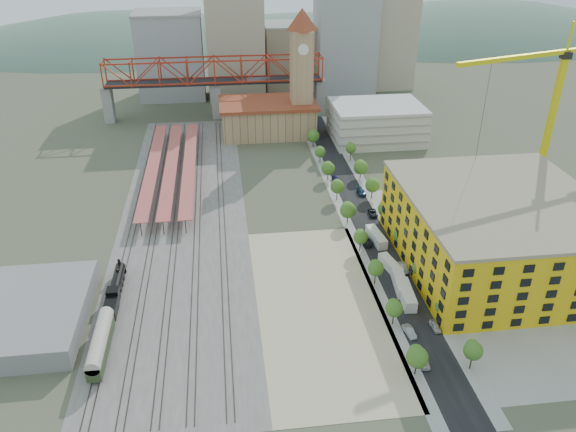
{
  "coord_description": "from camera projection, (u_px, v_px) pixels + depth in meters",
  "views": [
    {
      "loc": [
        -23.72,
        -131.71,
        78.02
      ],
      "look_at": [
        -8.07,
        -6.86,
        10.0
      ],
      "focal_mm": 35.0,
      "sensor_mm": 36.0,
      "label": 1
    }
  ],
  "objects": [
    {
      "name": "car_6",
      "position": [
        373.0,
        213.0,
        164.17
      ],
      "size": [
        2.67,
        5.1,
        1.37
      ],
      "primitive_type": "imported",
      "rotation": [
        0.0,
        0.0,
        -0.08
      ],
      "color": "black",
      "rests_on": "ground"
    },
    {
      "name": "street_trees",
      "position": [
        366.0,
        222.0,
        160.78
      ],
      "size": [
        15.4,
        124.4,
        8.0
      ],
      "color": "#35631D",
      "rests_on": "ground"
    },
    {
      "name": "site_trailer_a",
      "position": [
        406.0,
        295.0,
        127.86
      ],
      "size": [
        3.56,
        10.47,
        2.81
      ],
      "primitive_type": "cube",
      "rotation": [
        0.0,
        0.0,
        -0.08
      ],
      "color": "silver",
      "rests_on": "ground"
    },
    {
      "name": "car_2",
      "position": [
        366.0,
        241.0,
        149.92
      ],
      "size": [
        3.37,
        5.99,
        1.58
      ],
      "primitive_type": "imported",
      "rotation": [
        0.0,
        0.0,
        0.14
      ],
      "color": "black",
      "rests_on": "ground"
    },
    {
      "name": "street_asphalt",
      "position": [
        358.0,
        206.0,
        169.5
      ],
      "size": [
        12.0,
        170.0,
        0.06
      ],
      "primitive_type": "cube",
      "color": "black",
      "rests_on": "ground"
    },
    {
      "name": "sidewalk_east",
      "position": [
        376.0,
        205.0,
        170.1
      ],
      "size": [
        3.0,
        170.0,
        0.04
      ],
      "primitive_type": "cube",
      "color": "gray",
      "rests_on": "ground"
    },
    {
      "name": "car_4",
      "position": [
        435.0,
        326.0,
        119.17
      ],
      "size": [
        1.79,
        4.02,
        1.34
      ],
      "primitive_type": "imported",
      "rotation": [
        0.0,
        0.0,
        0.05
      ],
      "color": "#BABABA",
      "rests_on": "ground"
    },
    {
      "name": "ballast_strip",
      "position": [
        184.0,
        212.0,
        165.99
      ],
      "size": [
        36.0,
        165.0,
        0.06
      ],
      "primitive_type": "cube",
      "color": "#605E59",
      "rests_on": "ground"
    },
    {
      "name": "platform_canopies",
      "position": [
        171.0,
        165.0,
        187.56
      ],
      "size": [
        16.0,
        80.0,
        4.12
      ],
      "color": "#B45945",
      "rests_on": "ground"
    },
    {
      "name": "car_0",
      "position": [
        424.0,
        361.0,
        109.83
      ],
      "size": [
        2.29,
        4.78,
        1.58
      ],
      "primitive_type": "imported",
      "rotation": [
        0.0,
        0.0,
        -0.09
      ],
      "color": "#BBBBBB",
      "rests_on": "ground"
    },
    {
      "name": "skyline",
      "position": [
        281.0,
        44.0,
        268.86
      ],
      "size": [
        133.0,
        46.0,
        60.0
      ],
      "color": "#9EA0A3",
      "rests_on": "ground"
    },
    {
      "name": "truss_bridge",
      "position": [
        215.0,
        74.0,
        234.61
      ],
      "size": [
        94.0,
        9.6,
        25.6
      ],
      "color": "gray",
      "rests_on": "ground"
    },
    {
      "name": "car_1",
      "position": [
        409.0,
        332.0,
        117.62
      ],
      "size": [
        2.14,
        4.63,
        1.47
      ],
      "primitive_type": "imported",
      "rotation": [
        0.0,
        0.0,
        0.13
      ],
      "color": "gray",
      "rests_on": "ground"
    },
    {
      "name": "coach",
      "position": [
        101.0,
        343.0,
        111.24
      ],
      "size": [
        2.97,
        17.25,
        5.42
      ],
      "color": "#28341C",
      "rests_on": "ground"
    },
    {
      "name": "locomotive",
      "position": [
        116.0,
        289.0,
        129.05
      ],
      "size": [
        2.68,
        20.7,
        5.18
      ],
      "color": "black",
      "rests_on": "ground"
    },
    {
      "name": "station_hall",
      "position": [
        268.0,
        117.0,
        222.52
      ],
      "size": [
        38.0,
        24.0,
        13.1
      ],
      "color": "tan",
      "rests_on": "ground"
    },
    {
      "name": "construction_pad",
      "position": [
        502.0,
        263.0,
        142.12
      ],
      "size": [
        50.0,
        90.0,
        0.06
      ],
      "primitive_type": "cube",
      "color": "gray",
      "rests_on": "ground"
    },
    {
      "name": "rail_tracks",
      "position": [
        178.0,
        212.0,
        165.73
      ],
      "size": [
        26.56,
        160.0,
        0.18
      ],
      "color": "#382B23",
      "rests_on": "ground"
    },
    {
      "name": "sidewalk_west",
      "position": [
        340.0,
        207.0,
        168.9
      ],
      "size": [
        3.0,
        170.0,
        0.04
      ],
      "primitive_type": "cube",
      "color": "gray",
      "rests_on": "ground"
    },
    {
      "name": "site_trailer_c",
      "position": [
        391.0,
        265.0,
        138.85
      ],
      "size": [
        4.25,
        9.22,
        2.44
      ],
      "primitive_type": "cube",
      "rotation": [
        0.0,
        0.0,
        0.22
      ],
      "color": "silver",
      "rests_on": "ground"
    },
    {
      "name": "site_trailer_b",
      "position": [
        400.0,
        283.0,
        132.06
      ],
      "size": [
        3.67,
        10.04,
        2.69
      ],
      "primitive_type": "cube",
      "rotation": [
        0.0,
        0.0,
        -0.11
      ],
      "color": "silver",
      "rests_on": "ground"
    },
    {
      "name": "site_trailer_d",
      "position": [
        376.0,
        237.0,
        150.74
      ],
      "size": [
        3.73,
        10.1,
        2.7
      ],
      "primitive_type": "cube",
      "rotation": [
        0.0,
        0.0,
        0.12
      ],
      "color": "silver",
      "rests_on": "ground"
    },
    {
      "name": "parking_garage",
      "position": [
        376.0,
        122.0,
        216.38
      ],
      "size": [
        34.0,
        26.0,
        14.0
      ],
      "primitive_type": "cube",
      "color": "silver",
      "rests_on": "ground"
    },
    {
      "name": "construction_building",
      "position": [
        497.0,
        231.0,
        137.33
      ],
      "size": [
        44.6,
        50.6,
        18.8
      ],
      "color": "yellow",
      "rests_on": "ground"
    },
    {
      "name": "distant_hills",
      "position": [
        314.0,
        150.0,
        424.39
      ],
      "size": [
        647.0,
        264.0,
        227.0
      ],
      "color": "#4C6B59",
      "rests_on": "ground"
    },
    {
      "name": "dirt_lot",
      "position": [
        319.0,
        305.0,
        126.72
      ],
      "size": [
        28.0,
        67.0,
        0.06
      ],
      "primitive_type": "cube",
      "color": "tan",
      "rests_on": "ground"
    },
    {
      "name": "ground",
      "position": [
        314.0,
        234.0,
        154.67
      ],
      "size": [
        400.0,
        400.0,
        0.0
      ],
      "primitive_type": "plane",
      "color": "#474C38",
      "rests_on": "ground"
    },
    {
      "name": "car_5",
      "position": [
        403.0,
        268.0,
        138.75
      ],
      "size": [
        1.76,
        4.72,
        1.54
      ],
      "primitive_type": "imported",
      "rotation": [
        0.0,
        0.0,
        0.03
      ],
      "color": "#A5A4AA",
      "rests_on": "ground"
    },
    {
      "name": "tower_crane",
      "position": [
        547.0,
        99.0,
        154.73
      ],
      "size": [
        48.09,
        16.69,
        53.25
      ],
      "color": "yellow",
      "rests_on": "ground"
    },
    {
      "name": "warehouse",
      "position": [
        33.0,
        314.0,
        120.07
      ],
      "size": [
        22.0,
        32.0,
        5.0
      ],
      "primitive_type": "cube",
      "color": "gray",
      "rests_on": "ground"
    },
    {
      "name": "car_7",
      "position": [
        361.0,
        192.0,
        176.55
      ],
      "size": [
        2.26,
        5.27,
        1.51
      ],
      "primitive_type": "imported",
      "rotation": [
        0.0,
        0.0,
        0.03
      ],
      "color": "navy",
      "rests_on": "ground"
    },
    {
      "name": "clock_tower",
      "position": [
        302.0,
        62.0,
        211.72
      ],
      "size": [
        12.0,
        12.0,
        52.0
      ],
      "color": "tan",
      "rests_on": "ground"
    },
    {
      "name": "car_3",
      "position": [
        336.0,
        180.0,
        184.65
      ],
      "size": [
        2.76,
        5.21,
        1.44
      ],
      "primitive_type": "imported",
      "rotation": [
        0.0,
        0.0,
        0.16
      ],
      "color": "navy",
      "rests_on": "ground"
    }
  ]
}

